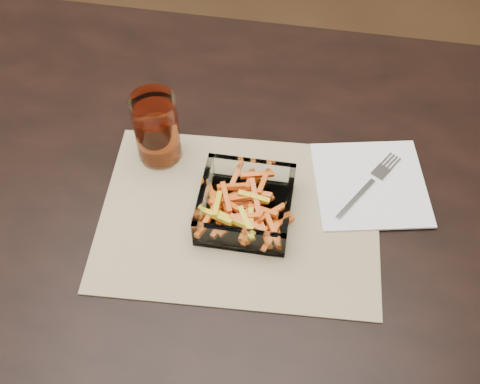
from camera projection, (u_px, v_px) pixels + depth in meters
name	position (u px, v px, depth m)	size (l,w,h in m)	color
dining_table	(179.00, 212.00, 1.09)	(1.60, 0.90, 0.75)	black
placemat	(239.00, 216.00, 0.98)	(0.45, 0.33, 0.00)	tan
glass_bowl	(245.00, 206.00, 0.96)	(0.15, 0.15, 0.06)	white
tumbler	(157.00, 130.00, 1.00)	(0.08, 0.08, 0.13)	white
napkin	(370.00, 184.00, 1.01)	(0.18, 0.18, 0.00)	white
fork	(370.00, 184.00, 1.01)	(0.10, 0.16, 0.00)	silver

